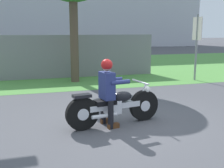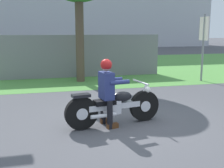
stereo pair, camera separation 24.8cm
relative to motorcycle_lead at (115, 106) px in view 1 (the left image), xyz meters
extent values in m
plane|color=#4C4C51|center=(0.41, -0.09, -0.41)|extent=(120.00, 120.00, 0.00)
cube|color=#549342|center=(0.41, 9.55, -0.40)|extent=(60.00, 12.00, 0.01)
cylinder|color=black|center=(0.71, 0.12, -0.07)|extent=(0.69, 0.23, 0.68)
cylinder|color=silver|center=(0.71, 0.12, -0.07)|extent=(0.26, 0.18, 0.24)
cylinder|color=black|center=(-0.72, -0.12, -0.07)|extent=(0.69, 0.23, 0.68)
cylinder|color=silver|center=(-0.72, -0.12, -0.07)|extent=(0.26, 0.18, 0.24)
cube|color=silver|center=(-0.01, 0.00, 0.01)|extent=(1.17, 0.33, 0.12)
cube|color=silver|center=(-0.06, -0.01, -0.01)|extent=(0.35, 0.29, 0.28)
ellipsoid|color=black|center=(0.17, 0.03, 0.19)|extent=(0.47, 0.31, 0.22)
cube|color=black|center=(-0.22, -0.03, 0.11)|extent=(0.47, 0.31, 0.10)
cube|color=black|center=(-0.72, -0.12, 0.30)|extent=(0.39, 0.26, 0.06)
cylinder|color=silver|center=(0.66, 0.11, 0.18)|extent=(0.26, 0.09, 0.53)
cylinder|color=silver|center=(0.61, 0.10, 0.47)|extent=(0.14, 0.66, 0.04)
sphere|color=white|center=(0.77, 0.13, 0.29)|extent=(0.16, 0.16, 0.16)
cylinder|color=silver|center=(-0.28, -0.19, -0.13)|extent=(0.56, 0.17, 0.08)
cylinder|color=black|center=(-0.21, 0.15, -0.11)|extent=(0.12, 0.12, 0.59)
cube|color=#593319|center=(-0.15, 0.16, -0.36)|extent=(0.25, 0.14, 0.10)
cylinder|color=black|center=(-0.15, -0.21, -0.11)|extent=(0.12, 0.12, 0.59)
cube|color=#593319|center=(-0.10, -0.20, -0.36)|extent=(0.25, 0.14, 0.10)
cube|color=navy|center=(-0.18, -0.03, 0.46)|extent=(0.28, 0.41, 0.56)
cylinder|color=navy|center=(0.01, 0.18, 0.54)|extent=(0.43, 0.16, 0.09)
cylinder|color=navy|center=(0.06, -0.16, 0.54)|extent=(0.43, 0.16, 0.09)
sphere|color=#D8A884|center=(-0.18, -0.03, 0.86)|extent=(0.20, 0.20, 0.20)
sphere|color=#B21919|center=(-0.18, -0.03, 0.89)|extent=(0.24, 0.24, 0.24)
cylinder|color=brown|center=(-0.02, 5.30, 1.17)|extent=(0.32, 0.32, 3.15)
cylinder|color=gray|center=(4.69, 4.27, 0.89)|extent=(0.08, 0.08, 2.60)
cube|color=silver|center=(4.69, 4.27, 1.64)|extent=(0.04, 0.60, 0.90)
cube|color=slate|center=(0.16, 6.32, 0.49)|extent=(7.00, 0.06, 1.80)
camera|label=1|loc=(-1.66, -5.41, 1.58)|focal=44.45mm
camera|label=2|loc=(-1.42, -5.47, 1.58)|focal=44.45mm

